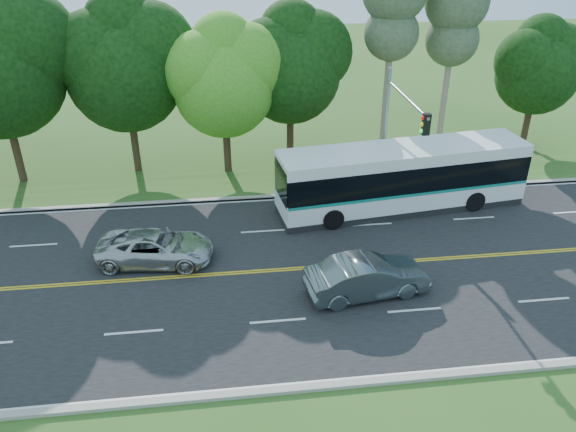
{
  "coord_description": "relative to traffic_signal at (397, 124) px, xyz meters",
  "views": [
    {
      "loc": [
        -2.2,
        -20.63,
        14.1
      ],
      "look_at": [
        0.57,
        2.0,
        1.62
      ],
      "focal_mm": 35.0,
      "sensor_mm": 36.0,
      "label": 1
    }
  ],
  "objects": [
    {
      "name": "curb_north",
      "position": [
        -6.49,
        1.75,
        -4.6
      ],
      "size": [
        60.0,
        0.3,
        0.15
      ],
      "primitive_type": "cube",
      "color": "#9B958C",
      "rests_on": "ground"
    },
    {
      "name": "lane_markings",
      "position": [
        -6.59,
        -5.4,
        -4.65
      ],
      "size": [
        57.6,
        13.82,
        0.0
      ],
      "color": "gold",
      "rests_on": "road"
    },
    {
      "name": "traffic_signal",
      "position": [
        0.0,
        0.0,
        0.0
      ],
      "size": [
        0.42,
        6.1,
        7.0
      ],
      "color": "gray",
      "rests_on": "ground"
    },
    {
      "name": "tree_row",
      "position": [
        -11.65,
        6.73,
        2.06
      ],
      "size": [
        44.7,
        9.1,
        13.84
      ],
      "color": "black",
      "rests_on": "ground"
    },
    {
      "name": "transit_bus",
      "position": [
        0.49,
        -0.23,
        -2.95
      ],
      "size": [
        13.37,
        4.47,
        3.43
      ],
      "rotation": [
        0.0,
        0.0,
        0.13
      ],
      "color": "white",
      "rests_on": "road"
    },
    {
      "name": "bougainvillea_hedge",
      "position": [
        0.69,
        2.75,
        -3.95
      ],
      "size": [
        9.5,
        2.25,
        1.5
      ],
      "color": "#A70D31",
      "rests_on": "ground"
    },
    {
      "name": "road",
      "position": [
        -6.49,
        -5.4,
        -4.66
      ],
      "size": [
        60.0,
        14.0,
        0.02
      ],
      "primitive_type": "cube",
      "color": "black",
      "rests_on": "ground"
    },
    {
      "name": "ground",
      "position": [
        -6.49,
        -5.4,
        -4.67
      ],
      "size": [
        120.0,
        120.0,
        0.0
      ],
      "primitive_type": "plane",
      "color": "#2F551C",
      "rests_on": "ground"
    },
    {
      "name": "suv",
      "position": [
        -12.01,
        -4.02,
        -3.93
      ],
      "size": [
        5.43,
        2.97,
        1.44
      ],
      "primitive_type": "imported",
      "rotation": [
        0.0,
        0.0,
        1.46
      ],
      "color": "#BABBBF",
      "rests_on": "road"
    },
    {
      "name": "sedan",
      "position": [
        -3.15,
        -7.58,
        -3.82
      ],
      "size": [
        5.26,
        2.47,
        1.67
      ],
      "primitive_type": "imported",
      "rotation": [
        0.0,
        0.0,
        1.71
      ],
      "color": "#546165",
      "rests_on": "road"
    },
    {
      "name": "curb_south",
      "position": [
        -6.49,
        -12.55,
        -4.6
      ],
      "size": [
        60.0,
        0.3,
        0.15
      ],
      "primitive_type": "cube",
      "color": "#9B958C",
      "rests_on": "ground"
    },
    {
      "name": "grass_verge",
      "position": [
        -6.49,
        3.6,
        -4.62
      ],
      "size": [
        60.0,
        4.0,
        0.1
      ],
      "primitive_type": "cube",
      "color": "#2F551C",
      "rests_on": "ground"
    }
  ]
}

